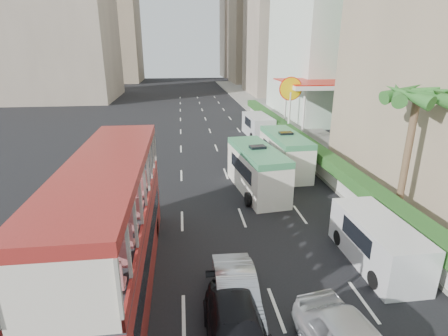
{
  "coord_description": "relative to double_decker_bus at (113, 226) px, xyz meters",
  "views": [
    {
      "loc": [
        -3.39,
        -11.59,
        8.58
      ],
      "look_at": [
        -1.5,
        4.0,
        3.2
      ],
      "focal_mm": 28.0,
      "sensor_mm": 36.0,
      "label": 1
    }
  ],
  "objects": [
    {
      "name": "ground_plane",
      "position": [
        6.0,
        0.0,
        -2.53
      ],
      "size": [
        200.0,
        200.0,
        0.0
      ],
      "primitive_type": "plane",
      "color": "black",
      "rests_on": "ground"
    },
    {
      "name": "double_decker_bus",
      "position": [
        0.0,
        0.0,
        0.0
      ],
      "size": [
        2.5,
        11.0,
        5.06
      ],
      "primitive_type": "cube",
      "color": "maroon",
      "rests_on": "ground"
    },
    {
      "name": "car_silver_lane_a",
      "position": [
        4.22,
        -1.79,
        -2.53
      ],
      "size": [
        1.5,
        4.08,
        1.33
      ],
      "primitive_type": "imported",
      "rotation": [
        0.0,
        0.0,
        -0.02
      ],
      "color": "silver",
      "rests_on": "ground"
    },
    {
      "name": "van_asset",
      "position": [
        7.22,
        13.22,
        -2.53
      ],
      "size": [
        2.79,
        4.95,
        1.3
      ],
      "primitive_type": "imported",
      "rotation": [
        0.0,
        0.0,
        -0.14
      ],
      "color": "silver",
      "rests_on": "ground"
    },
    {
      "name": "minibus_near",
      "position": [
        7.13,
        8.59,
        -1.13
      ],
      "size": [
        2.88,
        6.55,
        2.81
      ],
      "primitive_type": "cube",
      "rotation": [
        0.0,
        0.0,
        0.12
      ],
      "color": "silver",
      "rests_on": "ground"
    },
    {
      "name": "minibus_far",
      "position": [
        9.94,
        12.07,
        -1.14
      ],
      "size": [
        2.35,
        6.36,
        2.79
      ],
      "primitive_type": "cube",
      "rotation": [
        0.0,
        0.0,
        0.04
      ],
      "color": "silver",
      "rests_on": "ground"
    },
    {
      "name": "panel_van_near",
      "position": [
        10.45,
        0.24,
        -1.56
      ],
      "size": [
        2.0,
        4.89,
        1.95
      ],
      "primitive_type": "cube",
      "rotation": [
        0.0,
        0.0,
        0.01
      ],
      "color": "silver",
      "rests_on": "ground"
    },
    {
      "name": "panel_van_far",
      "position": [
        10.31,
        23.01,
        -1.46
      ],
      "size": [
        2.43,
        5.46,
        2.14
      ],
      "primitive_type": "cube",
      "rotation": [
        0.0,
        0.0,
        0.05
      ],
      "color": "silver",
      "rests_on": "ground"
    },
    {
      "name": "sidewalk",
      "position": [
        15.0,
        25.0,
        -2.44
      ],
      "size": [
        6.0,
        120.0,
        0.18
      ],
      "primitive_type": "cube",
      "color": "#99968C",
      "rests_on": "ground"
    },
    {
      "name": "kerb_wall",
      "position": [
        12.2,
        14.0,
        -1.85
      ],
      "size": [
        0.3,
        44.0,
        1.0
      ],
      "primitive_type": "cube",
      "color": "silver",
      "rests_on": "sidewalk"
    },
    {
      "name": "hedge",
      "position": [
        12.2,
        14.0,
        -1.0
      ],
      "size": [
        1.1,
        44.0,
        0.7
      ],
      "primitive_type": "cube",
      "color": "#2D6626",
      "rests_on": "kerb_wall"
    },
    {
      "name": "palm_tree",
      "position": [
        13.8,
        4.0,
        0.85
      ],
      "size": [
        0.36,
        0.36,
        6.4
      ],
      "primitive_type": "cylinder",
      "color": "brown",
      "rests_on": "sidewalk"
    },
    {
      "name": "shell_station",
      "position": [
        16.0,
        23.0,
        0.22
      ],
      "size": [
        6.5,
        8.0,
        5.5
      ],
      "primitive_type": "cube",
      "color": "silver",
      "rests_on": "ground"
    },
    {
      "name": "tower_far_b",
      "position": [
        23.0,
        104.0,
        17.47
      ],
      "size": [
        14.0,
        14.0,
        40.0
      ],
      "primitive_type": "cube",
      "color": "tan",
      "rests_on": "ground"
    }
  ]
}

